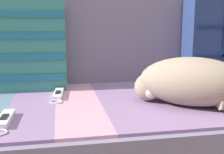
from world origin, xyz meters
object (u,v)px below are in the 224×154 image
Objects in this scene: throw_pillow_striped at (14,45)px; game_remote_near at (58,94)px; couch at (137,139)px; game_remote_far at (5,120)px; sleeping_cat at (189,82)px.

throw_pillow_striped is 0.32m from game_remote_near.
couch is 9.06× the size of game_remote_far.
throw_pillow_striped reaches higher than sleeping_cat.
throw_pillow_striped reaches higher than game_remote_near.
sleeping_cat reaches higher than couch.
throw_pillow_striped is 2.30× the size of game_remote_far.
throw_pillow_striped is at bearing 157.34° from couch.
sleeping_cat is at bearing -24.39° from game_remote_near.
couch is at bearing 132.09° from sleeping_cat.
sleeping_cat is at bearing 6.63° from game_remote_far.
sleeping_cat is at bearing -47.91° from couch.
game_remote_near is (-0.33, 0.05, 0.20)m from couch.
couch is at bearing 25.77° from game_remote_far.
sleeping_cat is 2.17× the size of game_remote_near.
throw_pillow_striped is 0.50m from game_remote_far.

